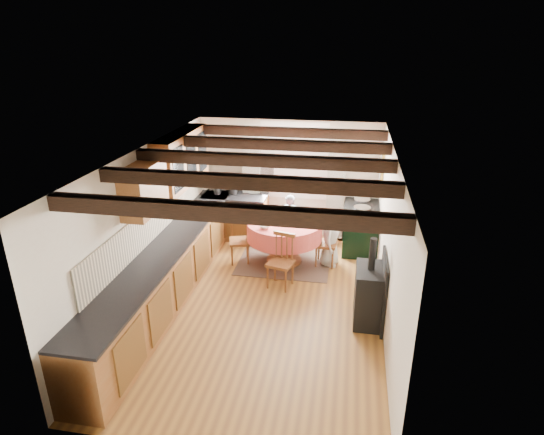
% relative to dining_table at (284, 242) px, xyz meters
% --- Properties ---
extents(floor, '(3.60, 5.50, 0.00)m').
position_rel_dining_table_xyz_m(floor, '(-0.11, -1.47, -0.41)').
color(floor, '#AB7530').
rests_on(floor, ground).
extents(ceiling, '(3.60, 5.50, 0.00)m').
position_rel_dining_table_xyz_m(ceiling, '(-0.11, -1.47, 1.99)').
color(ceiling, white).
rests_on(ceiling, ground).
extents(wall_back, '(3.60, 0.00, 2.40)m').
position_rel_dining_table_xyz_m(wall_back, '(-0.11, 1.28, 0.79)').
color(wall_back, silver).
rests_on(wall_back, ground).
extents(wall_front, '(3.60, 0.00, 2.40)m').
position_rel_dining_table_xyz_m(wall_front, '(-0.11, -4.22, 0.79)').
color(wall_front, silver).
rests_on(wall_front, ground).
extents(wall_left, '(0.00, 5.50, 2.40)m').
position_rel_dining_table_xyz_m(wall_left, '(-1.91, -1.47, 0.79)').
color(wall_left, silver).
rests_on(wall_left, ground).
extents(wall_right, '(0.00, 5.50, 2.40)m').
position_rel_dining_table_xyz_m(wall_right, '(1.69, -1.47, 0.79)').
color(wall_right, silver).
rests_on(wall_right, ground).
extents(beam_a, '(3.60, 0.16, 0.16)m').
position_rel_dining_table_xyz_m(beam_a, '(-0.11, -3.47, 1.90)').
color(beam_a, black).
rests_on(beam_a, ceiling).
extents(beam_b, '(3.60, 0.16, 0.16)m').
position_rel_dining_table_xyz_m(beam_b, '(-0.11, -2.47, 1.90)').
color(beam_b, black).
rests_on(beam_b, ceiling).
extents(beam_c, '(3.60, 0.16, 0.16)m').
position_rel_dining_table_xyz_m(beam_c, '(-0.11, -1.47, 1.90)').
color(beam_c, black).
rests_on(beam_c, ceiling).
extents(beam_d, '(3.60, 0.16, 0.16)m').
position_rel_dining_table_xyz_m(beam_d, '(-0.11, -0.47, 1.90)').
color(beam_d, black).
rests_on(beam_d, ceiling).
extents(beam_e, '(3.60, 0.16, 0.16)m').
position_rel_dining_table_xyz_m(beam_e, '(-0.11, 0.53, 1.90)').
color(beam_e, black).
rests_on(beam_e, ceiling).
extents(splash_left, '(0.02, 4.50, 0.55)m').
position_rel_dining_table_xyz_m(splash_left, '(-1.89, -1.17, 0.79)').
color(splash_left, beige).
rests_on(splash_left, wall_left).
extents(splash_back, '(1.40, 0.02, 0.55)m').
position_rel_dining_table_xyz_m(splash_back, '(-1.11, 1.26, 0.79)').
color(splash_back, beige).
rests_on(splash_back, wall_back).
extents(base_cabinet_left, '(0.60, 5.30, 0.88)m').
position_rel_dining_table_xyz_m(base_cabinet_left, '(-1.61, -1.47, 0.03)').
color(base_cabinet_left, brown).
rests_on(base_cabinet_left, floor).
extents(base_cabinet_back, '(1.30, 0.60, 0.88)m').
position_rel_dining_table_xyz_m(base_cabinet_back, '(-1.16, 0.98, 0.03)').
color(base_cabinet_back, brown).
rests_on(base_cabinet_back, floor).
extents(worktop_left, '(0.64, 5.30, 0.04)m').
position_rel_dining_table_xyz_m(worktop_left, '(-1.59, -1.47, 0.49)').
color(worktop_left, black).
rests_on(worktop_left, base_cabinet_left).
extents(worktop_back, '(1.30, 0.64, 0.04)m').
position_rel_dining_table_xyz_m(worktop_back, '(-1.16, 0.96, 0.49)').
color(worktop_back, black).
rests_on(worktop_back, base_cabinet_back).
extents(wall_cabinet_glass, '(0.34, 1.80, 0.90)m').
position_rel_dining_table_xyz_m(wall_cabinet_glass, '(-1.74, -0.27, 1.54)').
color(wall_cabinet_glass, brown).
rests_on(wall_cabinet_glass, wall_left).
extents(wall_cabinet_solid, '(0.34, 0.90, 0.70)m').
position_rel_dining_table_xyz_m(wall_cabinet_solid, '(-1.74, -1.77, 1.49)').
color(wall_cabinet_solid, brown).
rests_on(wall_cabinet_solid, wall_left).
extents(window_frame, '(1.34, 0.03, 1.54)m').
position_rel_dining_table_xyz_m(window_frame, '(-0.01, 1.27, 1.19)').
color(window_frame, white).
rests_on(window_frame, wall_back).
extents(window_pane, '(1.20, 0.01, 1.40)m').
position_rel_dining_table_xyz_m(window_pane, '(-0.01, 1.27, 1.19)').
color(window_pane, white).
rests_on(window_pane, wall_back).
extents(curtain_left, '(0.35, 0.10, 2.10)m').
position_rel_dining_table_xyz_m(curtain_left, '(-0.86, 1.18, 0.69)').
color(curtain_left, silver).
rests_on(curtain_left, wall_back).
extents(curtain_right, '(0.35, 0.10, 2.10)m').
position_rel_dining_table_xyz_m(curtain_right, '(0.84, 1.18, 0.69)').
color(curtain_right, silver).
rests_on(curtain_right, wall_back).
extents(curtain_rod, '(2.00, 0.03, 0.03)m').
position_rel_dining_table_xyz_m(curtain_rod, '(-0.01, 1.18, 1.79)').
color(curtain_rod, black).
rests_on(curtain_rod, wall_back).
extents(wall_picture, '(0.04, 0.50, 0.60)m').
position_rel_dining_table_xyz_m(wall_picture, '(1.66, 0.83, 1.29)').
color(wall_picture, gold).
rests_on(wall_picture, wall_right).
extents(wall_plate, '(0.30, 0.02, 0.30)m').
position_rel_dining_table_xyz_m(wall_plate, '(0.94, 1.25, 1.29)').
color(wall_plate, silver).
rests_on(wall_plate, wall_back).
extents(rug, '(1.67, 1.30, 0.01)m').
position_rel_dining_table_xyz_m(rug, '(0.00, 0.00, -0.40)').
color(rug, brown).
rests_on(rug, floor).
extents(dining_table, '(1.36, 1.36, 0.82)m').
position_rel_dining_table_xyz_m(dining_table, '(0.00, 0.00, 0.00)').
color(dining_table, '#CE4F43').
rests_on(dining_table, floor).
extents(chair_near, '(0.49, 0.50, 0.92)m').
position_rel_dining_table_xyz_m(chair_near, '(0.06, -0.86, 0.05)').
color(chair_near, brown).
rests_on(chair_near, floor).
extents(chair_left, '(0.49, 0.47, 0.88)m').
position_rel_dining_table_xyz_m(chair_left, '(-0.81, -0.10, 0.03)').
color(chair_left, brown).
rests_on(chair_left, floor).
extents(chair_right, '(0.43, 0.42, 0.90)m').
position_rel_dining_table_xyz_m(chair_right, '(0.75, 0.06, 0.04)').
color(chair_right, brown).
rests_on(chair_right, floor).
extents(aga_range, '(0.65, 1.01, 0.93)m').
position_rel_dining_table_xyz_m(aga_range, '(1.36, 0.83, 0.06)').
color(aga_range, black).
rests_on(aga_range, floor).
extents(cast_iron_stove, '(0.40, 0.66, 1.33)m').
position_rel_dining_table_xyz_m(cast_iron_stove, '(1.47, -1.61, 0.25)').
color(cast_iron_stove, black).
rests_on(cast_iron_stove, floor).
extents(child_far, '(0.41, 0.30, 1.06)m').
position_rel_dining_table_xyz_m(child_far, '(-0.01, 0.77, 0.12)').
color(child_far, '#404F58').
rests_on(child_far, floor).
extents(child_right, '(0.39, 0.56, 1.07)m').
position_rel_dining_table_xyz_m(child_right, '(0.82, 0.08, 0.13)').
color(child_right, silver).
rests_on(child_right, floor).
extents(bowl_a, '(0.26, 0.26, 0.06)m').
position_rel_dining_table_xyz_m(bowl_a, '(0.11, -0.05, 0.44)').
color(bowl_a, silver).
rests_on(bowl_a, dining_table).
extents(bowl_b, '(0.24, 0.24, 0.06)m').
position_rel_dining_table_xyz_m(bowl_b, '(-0.29, -0.36, 0.44)').
color(bowl_b, silver).
rests_on(bowl_b, dining_table).
extents(cup, '(0.11, 0.11, 0.09)m').
position_rel_dining_table_xyz_m(cup, '(0.09, 0.13, 0.45)').
color(cup, silver).
rests_on(cup, dining_table).
extents(canister_tall, '(0.14, 0.14, 0.24)m').
position_rel_dining_table_xyz_m(canister_tall, '(-1.52, 0.97, 0.63)').
color(canister_tall, '#262628').
rests_on(canister_tall, worktop_back).
extents(canister_wide, '(0.19, 0.19, 0.21)m').
position_rel_dining_table_xyz_m(canister_wide, '(-1.22, 1.06, 0.62)').
color(canister_wide, '#262628').
rests_on(canister_wide, worktop_back).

